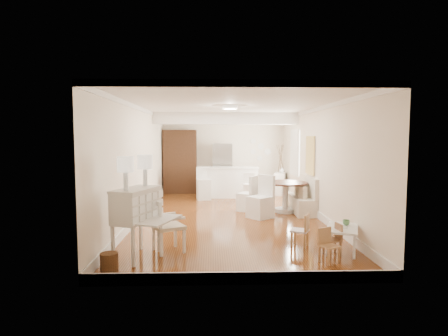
{
  "coord_description": "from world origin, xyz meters",
  "views": [
    {
      "loc": [
        -0.42,
        -9.52,
        2.04
      ],
      "look_at": [
        -0.12,
        0.3,
        1.23
      ],
      "focal_mm": 30.0,
      "sensor_mm": 36.0,
      "label": 1
    }
  ],
  "objects": [
    {
      "name": "pantry_cabinet",
      "position": [
        -1.6,
        4.18,
        1.15
      ],
      "size": [
        1.2,
        0.6,
        2.3
      ],
      "primitive_type": "cube",
      "color": "#381E11",
      "rests_on": "ground"
    },
    {
      "name": "kids_table",
      "position": [
        1.9,
        -3.01,
        0.22
      ],
      "size": [
        0.81,
        1.0,
        0.43
      ],
      "primitive_type": "cube",
      "rotation": [
        0.0,
        0.0,
        -0.39
      ],
      "color": "silver",
      "rests_on": "ground"
    },
    {
      "name": "kids_chair_c",
      "position": [
        1.47,
        -3.63,
        0.28
      ],
      "size": [
        0.37,
        0.37,
        0.57
      ],
      "primitive_type": "cube",
      "rotation": [
        0.0,
        0.0,
        0.46
      ],
      "color": "tan",
      "rests_on": "ground"
    },
    {
      "name": "slip_chair_far",
      "position": [
        0.55,
        0.71,
        0.49
      ],
      "size": [
        0.67,
        0.66,
        0.99
      ],
      "primitive_type": "cube",
      "rotation": [
        0.0,
        0.0,
        -2.18
      ],
      "color": "white",
      "rests_on": "ground"
    },
    {
      "name": "slip_chair_near",
      "position": [
        0.78,
        -0.2,
        0.54
      ],
      "size": [
        0.74,
        0.73,
        1.08
      ],
      "primitive_type": "cube",
      "rotation": [
        0.0,
        0.0,
        -0.9
      ],
      "color": "white",
      "rests_on": "ground"
    },
    {
      "name": "fridge",
      "position": [
        0.3,
        4.15,
        0.9
      ],
      "size": [
        0.75,
        0.65,
        1.8
      ],
      "primitive_type": "imported",
      "color": "silver",
      "rests_on": "ground"
    },
    {
      "name": "bar_stool_right",
      "position": [
        0.74,
        2.26,
        0.45
      ],
      "size": [
        0.39,
        0.39,
        0.9
      ],
      "primitive_type": "cube",
      "rotation": [
        0.0,
        0.0,
        -0.1
      ],
      "color": "white",
      "rests_on": "ground"
    },
    {
      "name": "breakfast_counter",
      "position": [
        0.1,
        3.1,
        0.52
      ],
      "size": [
        2.05,
        0.65,
        1.03
      ],
      "primitive_type": "cube",
      "color": "white",
      "rests_on": "ground"
    },
    {
      "name": "dining_table",
      "position": [
        1.55,
        0.47,
        0.41
      ],
      "size": [
        1.36,
        1.36,
        0.83
      ],
      "primitive_type": "cylinder",
      "rotation": [
        0.0,
        0.0,
        0.13
      ],
      "color": "#4C2518",
      "rests_on": "ground"
    },
    {
      "name": "banquette",
      "position": [
        1.99,
        0.5,
        0.49
      ],
      "size": [
        0.52,
        1.6,
        0.98
      ],
      "primitive_type": "cube",
      "color": "silver",
      "rests_on": "ground"
    },
    {
      "name": "sideboard",
      "position": [
        2.0,
        3.67,
        0.39
      ],
      "size": [
        0.58,
        0.89,
        0.78
      ],
      "primitive_type": "cube",
      "rotation": [
        0.0,
        0.0,
        -0.28
      ],
      "color": "silver",
      "rests_on": "ground"
    },
    {
      "name": "bar_stool_left",
      "position": [
        -0.71,
        2.63,
        0.53
      ],
      "size": [
        0.5,
        0.5,
        1.06
      ],
      "primitive_type": "cube",
      "rotation": [
        0.0,
        0.0,
        0.18
      ],
      "color": "white",
      "rests_on": "ground"
    },
    {
      "name": "pencil_cup",
      "position": [
        2.02,
        -2.86,
        0.48
      ],
      "size": [
        0.14,
        0.14,
        0.1
      ],
      "primitive_type": "imported",
      "rotation": [
        0.0,
        0.0,
        -0.15
      ],
      "color": "#57955A",
      "rests_on": "kids_table"
    },
    {
      "name": "branch_vase",
      "position": [
        2.04,
        3.63,
        0.88
      ],
      "size": [
        0.23,
        0.23,
        0.19
      ],
      "primitive_type": "imported",
      "rotation": [
        0.0,
        0.0,
        0.32
      ],
      "color": "white",
      "rests_on": "sideboard"
    },
    {
      "name": "gustavian_armchair",
      "position": [
        -1.21,
        -2.94,
        0.47
      ],
      "size": [
        0.73,
        0.73,
        0.94
      ],
      "primitive_type": "cube",
      "rotation": [
        0.0,
        0.0,
        2.04
      ],
      "color": "white",
      "rests_on": "ground"
    },
    {
      "name": "room",
      "position": [
        0.04,
        0.32,
        1.98
      ],
      "size": [
        9.0,
        9.04,
        2.82
      ],
      "color": "brown",
      "rests_on": "ground"
    },
    {
      "name": "kids_chair_b",
      "position": [
        1.2,
        -2.72,
        0.32
      ],
      "size": [
        0.41,
        0.41,
        0.63
      ],
      "primitive_type": "cube",
      "rotation": [
        0.0,
        0.0,
        -2.04
      ],
      "color": "tan",
      "rests_on": "ground"
    },
    {
      "name": "secretary_bureau",
      "position": [
        -1.7,
        -3.27,
        0.6
      ],
      "size": [
        1.21,
        1.22,
        1.19
      ],
      "primitive_type": "cube",
      "rotation": [
        0.0,
        0.0,
        -0.36
      ],
      "color": "silver",
      "rests_on": "ground"
    },
    {
      "name": "kids_chair_a",
      "position": [
        1.64,
        -3.24,
        0.28
      ],
      "size": [
        0.3,
        0.3,
        0.56
      ],
      "primitive_type": "cube",
      "rotation": [
        0.0,
        0.0,
        -1.46
      ],
      "color": "#986945",
      "rests_on": "ground"
    },
    {
      "name": "wicker_basket",
      "position": [
        -2.01,
        -3.88,
        0.14
      ],
      "size": [
        0.36,
        0.36,
        0.27
      ],
      "primitive_type": "cylinder",
      "rotation": [
        0.0,
        0.0,
        -0.4
      ],
      "color": "brown",
      "rests_on": "ground"
    }
  ]
}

